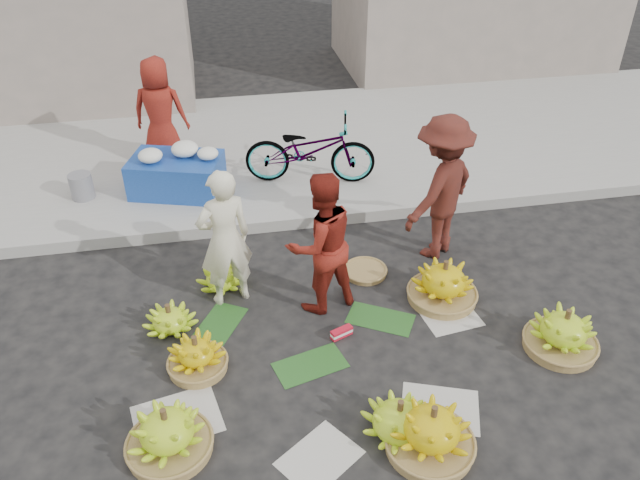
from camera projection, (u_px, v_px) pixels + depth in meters
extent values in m
plane|color=black|center=(317.00, 349.00, 5.89)|extent=(80.00, 80.00, 0.00)
cube|color=#97958F|center=(285.00, 220.00, 7.64)|extent=(40.00, 0.25, 0.15)
cube|color=#97958F|center=(266.00, 147.00, 9.36)|extent=(40.00, 4.00, 0.12)
cylinder|color=olive|center=(198.00, 365.00, 5.66)|extent=(0.53, 0.53, 0.09)
cylinder|color=#47321C|center=(194.00, 342.00, 5.50)|extent=(0.05, 0.05, 0.12)
cylinder|color=olive|center=(170.00, 446.00, 4.93)|extent=(0.67, 0.67, 0.09)
cylinder|color=#47321C|center=(164.00, 416.00, 4.73)|extent=(0.05, 0.05, 0.12)
cylinder|color=olive|center=(429.00, 444.00, 4.94)|extent=(0.70, 0.70, 0.09)
cylinder|color=#47321C|center=(434.00, 413.00, 4.73)|extent=(0.05, 0.05, 0.12)
cylinder|color=#47321C|center=(400.00, 407.00, 4.91)|extent=(0.05, 0.05, 0.12)
cylinder|color=olive|center=(560.00, 344.00, 5.88)|extent=(0.67, 0.67, 0.09)
cylinder|color=#47321C|center=(568.00, 316.00, 5.68)|extent=(0.05, 0.05, 0.12)
cylinder|color=olive|center=(442.00, 295.00, 6.49)|extent=(0.71, 0.71, 0.09)
cylinder|color=#47321C|center=(446.00, 266.00, 6.27)|extent=(0.05, 0.05, 0.12)
cylinder|color=#47321C|center=(168.00, 310.00, 5.99)|extent=(0.05, 0.05, 0.12)
cylinder|color=#47321C|center=(221.00, 268.00, 6.54)|extent=(0.05, 0.05, 0.12)
cylinder|color=olive|center=(365.00, 272.00, 6.85)|extent=(0.51, 0.51, 0.05)
cube|color=red|center=(342.00, 333.00, 6.01)|extent=(0.23, 0.15, 0.09)
imported|color=#F2EDCB|center=(225.00, 239.00, 6.09)|extent=(0.63, 0.50, 1.50)
imported|color=maroon|center=(321.00, 244.00, 6.02)|extent=(0.87, 0.77, 1.50)
imported|color=maroon|center=(441.00, 188.00, 6.75)|extent=(1.23, 1.15, 1.67)
cube|color=navy|center=(177.00, 175.00, 8.01)|extent=(1.29, 1.01, 0.47)
ellipsoid|color=white|center=(150.00, 156.00, 7.75)|extent=(0.30, 0.30, 0.17)
ellipsoid|color=white|center=(185.00, 149.00, 7.89)|extent=(0.34, 0.34, 0.19)
ellipsoid|color=white|center=(208.00, 154.00, 7.83)|extent=(0.26, 0.26, 0.14)
cylinder|color=slate|center=(82.00, 186.00, 7.92)|extent=(0.29, 0.29, 0.33)
imported|color=maroon|center=(160.00, 112.00, 8.42)|extent=(0.82, 0.62, 1.50)
imported|color=gray|center=(310.00, 150.00, 8.13)|extent=(0.94, 1.79, 0.90)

